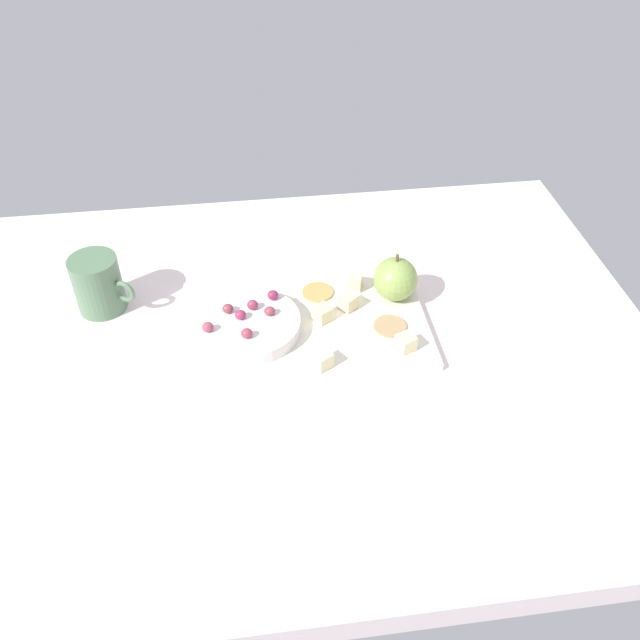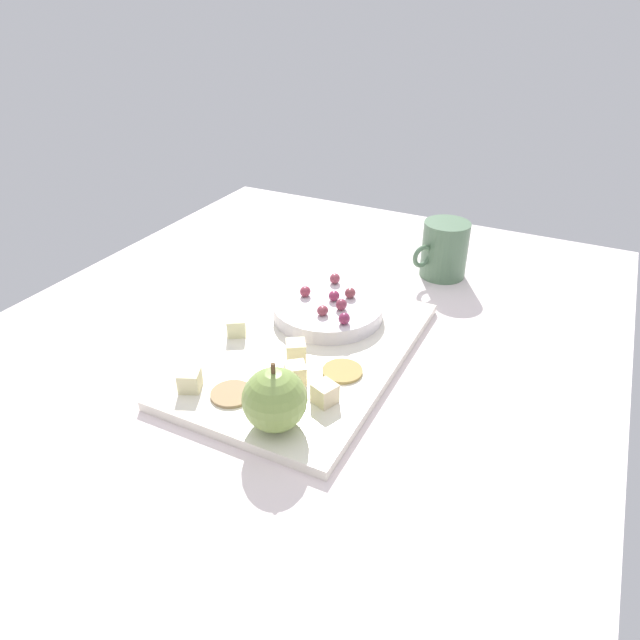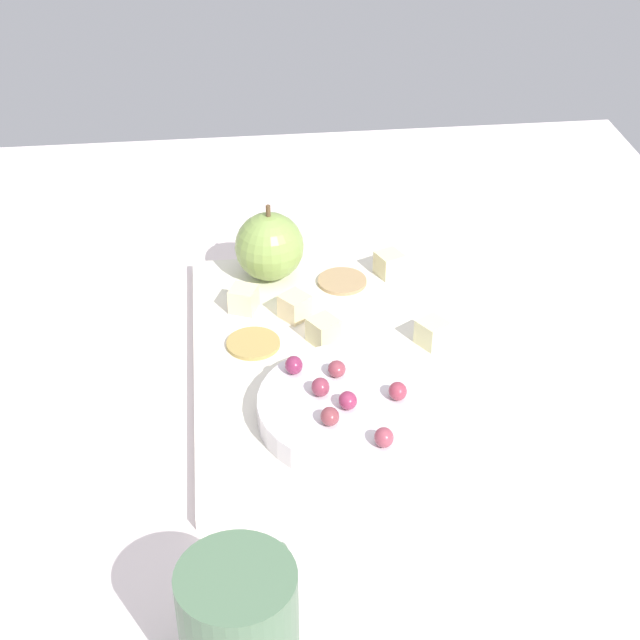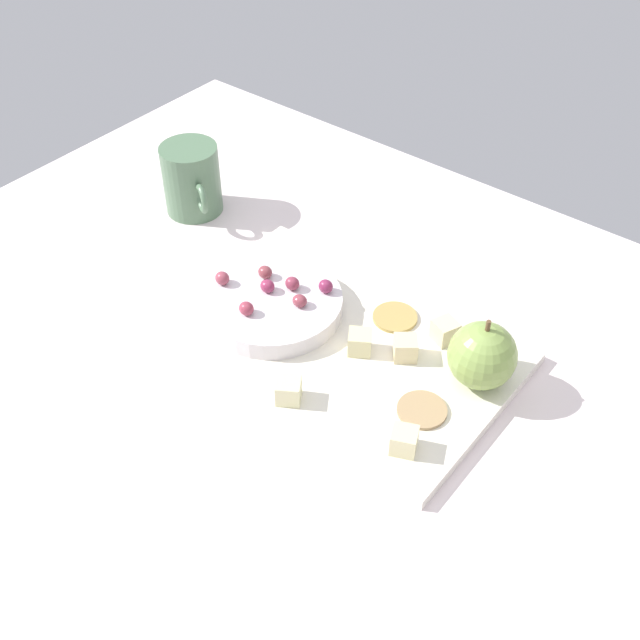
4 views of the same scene
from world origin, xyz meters
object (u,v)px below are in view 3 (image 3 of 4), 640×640
object	(u,v)px
apple_whole	(269,246)
cheese_cube_2	(244,299)
cracker_0	(342,281)
cracker_1	(253,343)
grape_6	(384,437)
grape_1	(398,391)
grape_2	(320,387)
grape_0	(337,369)
cheese_cube_3	(323,331)
grape_4	(294,365)
serving_dish	(351,409)
grape_3	(330,416)
cheese_cube_1	(389,264)
cup	(240,625)
grape_5	(348,400)
platter	(327,364)
cheese_cube_0	(295,307)
cheese_cube_4	(432,333)

from	to	relation	value
apple_whole	cheese_cube_2	bearing A→B (deg)	153.14
cracker_0	cracker_1	bearing A→B (deg)	135.56
apple_whole	grape_6	bearing A→B (deg)	-166.86
grape_1	grape_2	world-z (taller)	same
grape_0	grape_2	bearing A→B (deg)	145.62
grape_1	cheese_cube_3	bearing A→B (deg)	22.39
grape_2	grape_4	xyz separation A→B (cm)	(3.37, 2.00, 0.01)
serving_dish	apple_whole	xyz separation A→B (cm)	(24.43, 5.33, 2.54)
grape_4	grape_6	distance (cm)	12.23
cheese_cube_3	grape_2	size ratio (longest dim) A/B	1.44
grape_2	grape_4	bearing A→B (deg)	30.71
cracker_0	grape_4	distance (cm)	19.35
apple_whole	grape_3	world-z (taller)	apple_whole
serving_dish	grape_0	distance (cm)	3.98
apple_whole	cheese_cube_2	size ratio (longest dim) A/B	2.88
grape_0	grape_3	size ratio (longest dim) A/B	1.00
cracker_1	cheese_cube_3	bearing A→B (deg)	-90.95
grape_0	grape_1	bearing A→B (deg)	-128.45
cheese_cube_1	cup	bearing A→B (deg)	159.05
cheese_cube_3	grape_5	distance (cm)	13.08
cheese_cube_1	grape_1	world-z (taller)	grape_1
cheese_cube_2	cracker_0	size ratio (longest dim) A/B	0.49
cheese_cube_3	cracker_0	bearing A→B (deg)	-17.19
platter	grape_3	distance (cm)	12.58
cheese_cube_3	grape_4	world-z (taller)	grape_4
grape_3	grape_4	world-z (taller)	grape_4
cracker_1	grape_1	bearing A→B (deg)	-136.06
grape_3	serving_dish	bearing A→B (deg)	-36.25
platter	cheese_cube_3	world-z (taller)	cheese_cube_3
cracker_0	cup	distance (cm)	47.73
grape_0	grape_2	size ratio (longest dim) A/B	1.00
platter	cup	bearing A→B (deg)	163.67
cracker_1	grape_0	world-z (taller)	grape_0
grape_0	grape_4	distance (cm)	3.84
platter	grape_6	distance (cm)	15.83
grape_1	grape_4	world-z (taller)	same
grape_5	apple_whole	bearing A→B (deg)	10.82
platter	cracker_1	xyz separation A→B (cm)	(3.00, 6.82, 0.88)
serving_dish	cheese_cube_0	size ratio (longest dim) A/B	6.42
grape_0	grape_3	xyz separation A→B (cm)	(-6.47, 1.41, 0.05)
cheese_cube_1	grape_5	xyz separation A→B (cm)	(-24.53, 7.86, 1.74)
grape_5	grape_3	bearing A→B (deg)	137.08
grape_4	grape_5	world-z (taller)	grape_4
cheese_cube_3	grape_4	bearing A→B (deg)	154.99
platter	cracker_0	bearing A→B (deg)	-13.67
grape_1	cracker_1	bearing A→B (deg)	43.94
serving_dish	cheese_cube_1	world-z (taller)	cheese_cube_1
cheese_cube_2	cheese_cube_4	world-z (taller)	same
cheese_cube_3	grape_1	distance (cm)	13.31
grape_4	grape_5	distance (cm)	6.78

